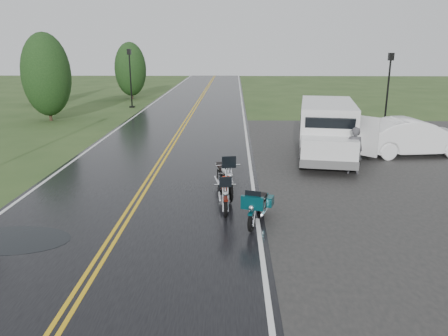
% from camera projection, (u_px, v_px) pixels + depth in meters
% --- Properties ---
extents(ground, '(120.00, 120.00, 0.00)m').
position_uv_depth(ground, '(125.00, 220.00, 12.57)').
color(ground, '#2D471E').
rests_on(ground, ground).
extents(road, '(8.00, 100.00, 0.04)m').
position_uv_depth(road, '(173.00, 143.00, 22.19)').
color(road, black).
rests_on(road, ground).
extents(parking_pad, '(14.00, 24.00, 0.03)m').
position_uv_depth(parking_pad, '(434.00, 173.00, 17.14)').
color(parking_pad, black).
rests_on(parking_pad, ground).
extents(motorcycle_red, '(0.83, 2.01, 1.17)m').
position_uv_depth(motorcycle_red, '(226.00, 200.00, 12.47)').
color(motorcycle_red, '#521109').
rests_on(motorcycle_red, ground).
extents(motorcycle_teal, '(1.21, 2.01, 1.12)m').
position_uv_depth(motorcycle_teal, '(252.00, 214.00, 11.50)').
color(motorcycle_teal, '#05363C').
rests_on(motorcycle_teal, ground).
extents(motorcycle_silver, '(1.34, 2.58, 1.45)m').
position_uv_depth(motorcycle_silver, '(230.00, 182.00, 13.61)').
color(motorcycle_silver, '#B2B5BA').
rests_on(motorcycle_silver, ground).
extents(van_white, '(3.35, 6.61, 2.48)m').
position_uv_depth(van_white, '(304.00, 139.00, 17.33)').
color(van_white, silver).
rests_on(van_white, ground).
extents(person_at_van, '(0.70, 0.48, 1.84)m').
position_uv_depth(person_at_van, '(354.00, 151.00, 16.73)').
color(person_at_van, '#444348').
rests_on(person_at_van, ground).
extents(sedan_white, '(5.23, 2.42, 1.66)m').
position_uv_depth(sedan_white, '(413.00, 138.00, 19.61)').
color(sedan_white, white).
rests_on(sedan_white, ground).
extents(lamp_post_far_left, '(0.39, 0.39, 4.60)m').
position_uv_depth(lamp_post_far_left, '(131.00, 78.00, 34.36)').
color(lamp_post_far_left, black).
rests_on(lamp_post_far_left, ground).
extents(lamp_post_far_right, '(0.38, 0.38, 4.46)m').
position_uv_depth(lamp_post_far_right, '(388.00, 91.00, 25.36)').
color(lamp_post_far_right, black).
rests_on(lamp_post_far_right, ground).
extents(tree_left_mid, '(3.09, 3.09, 4.83)m').
position_uv_depth(tree_left_mid, '(47.00, 84.00, 28.25)').
color(tree_left_mid, '#1E3D19').
rests_on(tree_left_mid, ground).
extents(tree_left_far, '(2.84, 2.84, 4.37)m').
position_uv_depth(tree_left_far, '(131.00, 75.00, 39.77)').
color(tree_left_far, '#1E3D19').
rests_on(tree_left_far, ground).
extents(pine_left_far, '(2.53, 2.53, 5.28)m').
position_uv_depth(pine_left_far, '(42.00, 72.00, 36.12)').
color(pine_left_far, '#1E3D19').
rests_on(pine_left_far, ground).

